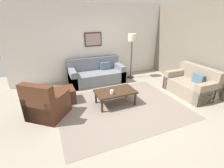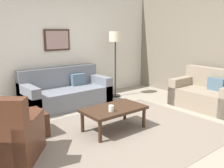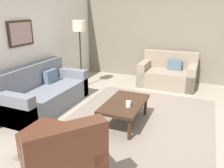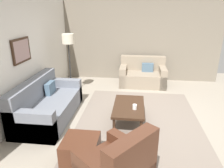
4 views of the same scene
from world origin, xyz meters
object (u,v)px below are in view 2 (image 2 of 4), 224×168
couch_main (65,93)px  coffee_table (114,110)px  couch_loveseat (208,94)px  cup (111,108)px  ottoman (27,124)px  lamp_standing (115,43)px  framed_artwork (57,40)px  armchair_leather (5,141)px

couch_main → coffee_table: bearing=-90.8°
couch_loveseat → cup: couch_loveseat is taller
couch_loveseat → coffee_table: (-2.51, 0.34, 0.06)m
couch_loveseat → coffee_table: 2.54m
couch_main → coffee_table: size_ratio=1.81×
ottoman → lamp_standing: bearing=20.2°
cup → coffee_table: bearing=37.6°
couch_loveseat → lamp_standing: 2.57m
couch_loveseat → cup: (-2.67, 0.22, 0.16)m
couch_main → lamp_standing: size_ratio=1.16×
couch_main → lamp_standing: bearing=-6.0°
lamp_standing → framed_artwork: (-1.33, 0.58, 0.10)m
coffee_table → framed_artwork: framed_artwork is taller
ottoman → couch_loveseat: bearing=-15.5°
cup → armchair_leather: bearing=173.4°
couch_main → armchair_leather: 2.56m
couch_main → couch_loveseat: same height
framed_artwork → ottoman: bearing=-131.3°
couch_main → armchair_leather: (-1.83, -1.79, 0.01)m
coffee_table → cup: 0.23m
armchair_leather → cup: (1.65, -0.19, 0.15)m
armchair_leather → lamp_standing: 3.80m
armchair_leather → ottoman: size_ratio=2.01×
lamp_standing → framed_artwork: size_ratio=2.62×
armchair_leather → lamp_standing: lamp_standing is taller
armchair_leather → cup: bearing=-6.6°
couch_main → couch_loveseat: bearing=-41.5°
couch_loveseat → ottoman: bearing=164.5°
cup → framed_artwork: framed_artwork is taller
couch_main → cup: couch_main is taller
armchair_leather → framed_artwork: bearing=49.3°
lamp_standing → cup: bearing=-131.1°
couch_loveseat → couch_main: bearing=138.5°
coffee_table → framed_artwork: bearing=87.4°
ottoman → framed_artwork: bearing=48.7°
couch_main → cup: bearing=-95.3°
couch_main → coffee_table: (-0.03, -1.86, 0.06)m
couch_loveseat → armchair_leather: (-4.32, 0.41, 0.01)m
couch_main → lamp_standing: 1.81m
couch_loveseat → armchair_leather: size_ratio=1.27×
couch_loveseat → framed_artwork: bearing=132.4°
armchair_leather → lamp_standing: bearing=26.8°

